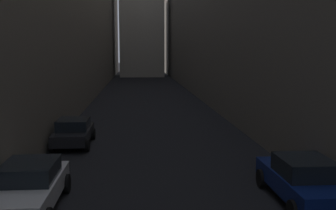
{
  "coord_description": "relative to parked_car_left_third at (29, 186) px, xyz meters",
  "views": [
    {
      "loc": [
        -1.0,
        5.46,
        4.98
      ],
      "look_at": [
        0.0,
        18.35,
        3.24
      ],
      "focal_mm": 42.77,
      "sensor_mm": 36.0,
      "label": 1
    }
  ],
  "objects": [
    {
      "name": "parked_car_right_third",
      "position": [
        8.8,
        -0.03,
        0.0
      ],
      "size": [
        1.96,
        4.5,
        1.54
      ],
      "rotation": [
        0.0,
        0.0,
        1.57
      ],
      "color": "navy",
      "rests_on": "ground"
    },
    {
      "name": "parked_car_left_third",
      "position": [
        0.0,
        0.0,
        0.0
      ],
      "size": [
        1.96,
        4.5,
        1.52
      ],
      "rotation": [
        0.0,
        0.0,
        1.57
      ],
      "color": "silver",
      "rests_on": "ground"
    },
    {
      "name": "ground_plane",
      "position": [
        4.4,
        30.18,
        -0.78
      ],
      "size": [
        264.0,
        264.0,
        0.0
      ],
      "primitive_type": "plane",
      "color": "black"
    },
    {
      "name": "parked_car_left_far",
      "position": [
        0.0,
        8.83,
        -0.05
      ],
      "size": [
        1.96,
        4.1,
        1.41
      ],
      "rotation": [
        0.0,
        0.0,
        1.57
      ],
      "color": "black",
      "rests_on": "ground"
    }
  ]
}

